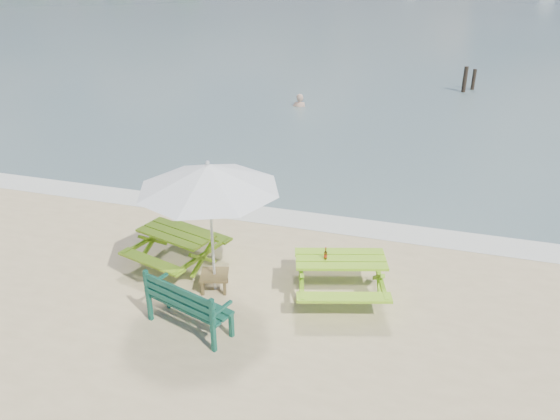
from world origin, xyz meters
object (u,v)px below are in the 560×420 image
(patio_umbrella, at_px, (208,177))
(picnic_table_right, at_px, (340,277))
(picnic_table_left, at_px, (177,249))
(beer_bottle, at_px, (325,255))
(side_table, at_px, (215,281))
(swimmer, at_px, (299,114))
(park_bench, at_px, (190,313))

(patio_umbrella, bearing_deg, picnic_table_right, 12.14)
(picnic_table_left, distance_m, picnic_table_right, 3.37)
(picnic_table_right, relative_size, beer_bottle, 9.44)
(picnic_table_left, distance_m, beer_bottle, 3.15)
(picnic_table_left, distance_m, side_table, 1.25)
(picnic_table_right, distance_m, patio_umbrella, 3.03)
(side_table, relative_size, swimmer, 0.38)
(side_table, height_order, swimmer, swimmer)
(picnic_table_left, relative_size, side_table, 3.29)
(swimmer, bearing_deg, side_table, -82.30)
(side_table, bearing_deg, swimmer, 97.70)
(park_bench, relative_size, side_table, 2.59)
(park_bench, xyz_separation_m, patio_umbrella, (-0.06, 1.21, 2.00))
(beer_bottle, relative_size, swimmer, 0.14)
(side_table, bearing_deg, park_bench, -87.29)
(picnic_table_left, height_order, beer_bottle, beer_bottle)
(park_bench, relative_size, beer_bottle, 7.04)
(picnic_table_right, distance_m, beer_bottle, 0.56)
(beer_bottle, height_order, swimmer, beer_bottle)
(side_table, distance_m, swimmer, 13.37)
(picnic_table_right, height_order, beer_bottle, beer_bottle)
(picnic_table_left, bearing_deg, picnic_table_right, -2.09)
(side_table, bearing_deg, patio_umbrella, -90.00)
(park_bench, height_order, beer_bottle, beer_bottle)
(picnic_table_left, height_order, picnic_table_right, picnic_table_right)
(side_table, relative_size, patio_umbrella, 0.20)
(park_bench, relative_size, swimmer, 0.98)
(beer_bottle, bearing_deg, picnic_table_left, 175.70)
(picnic_table_left, xyz_separation_m, park_bench, (1.13, -1.83, -0.06))
(picnic_table_right, relative_size, swimmer, 1.31)
(picnic_table_right, height_order, park_bench, park_bench)
(picnic_table_right, xyz_separation_m, park_bench, (-2.24, -1.70, -0.08))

